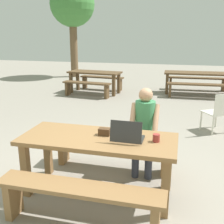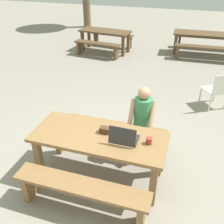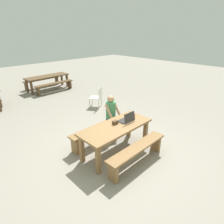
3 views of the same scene
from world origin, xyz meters
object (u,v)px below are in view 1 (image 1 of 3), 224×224
at_px(laptop, 127,136).
at_px(small_pouch, 104,132).
at_px(picnic_table_front, 98,146).
at_px(picnic_table_rear, 199,75).
at_px(coffee_mug, 156,138).
at_px(tree_left, 72,6).
at_px(plastic_chair, 219,112).
at_px(person_seated, 144,126).
at_px(picnic_table_mid, 95,75).

height_order(laptop, small_pouch, laptop).
xyz_separation_m(picnic_table_front, picnic_table_rear, (1.46, 6.36, -0.02)).
bearing_deg(coffee_mug, picnic_table_rear, 83.00).
distance_m(picnic_table_rear, tree_left, 6.37).
xyz_separation_m(picnic_table_front, tree_left, (-3.85, 8.89, 2.43)).
distance_m(laptop, coffee_mug, 0.33).
bearing_deg(picnic_table_front, tree_left, 113.39).
xyz_separation_m(plastic_chair, tree_left, (-5.52, 6.23, 2.62)).
distance_m(picnic_table_front, plastic_chair, 3.15).
bearing_deg(small_pouch, tree_left, 113.89).
xyz_separation_m(picnic_table_front, laptop, (0.36, -0.03, 0.18)).
bearing_deg(laptop, tree_left, -64.03).
xyz_separation_m(laptop, picnic_table_rear, (1.10, 6.39, -0.19)).
xyz_separation_m(person_seated, picnic_table_mid, (-2.32, 5.05, -0.12)).
height_order(person_seated, tree_left, tree_left).
height_order(coffee_mug, tree_left, tree_left).
xyz_separation_m(picnic_table_front, person_seated, (0.47, 0.62, 0.09)).
height_order(picnic_table_front, picnic_table_rear, picnic_table_front).
bearing_deg(person_seated, picnic_table_mid, 114.72).
bearing_deg(picnic_table_mid, picnic_table_rear, 18.08).
xyz_separation_m(picnic_table_mid, tree_left, (-1.99, 3.22, 2.46)).
distance_m(picnic_table_front, laptop, 0.40).
height_order(picnic_table_front, laptop, laptop).
bearing_deg(small_pouch, person_seated, 52.17).
relative_size(picnic_table_front, small_pouch, 13.45).
bearing_deg(tree_left, laptop, -64.76).
height_order(picnic_table_front, small_pouch, small_pouch).
height_order(small_pouch, picnic_table_mid, small_pouch).
height_order(picnic_table_front, plastic_chair, plastic_chair).
bearing_deg(picnic_table_rear, person_seated, -101.84).
height_order(coffee_mug, picnic_table_rear, coffee_mug).
xyz_separation_m(laptop, person_seated, (0.11, 0.65, -0.09)).
relative_size(laptop, picnic_table_mid, 0.20).
bearing_deg(picnic_table_mid, coffee_mug, -59.42).
bearing_deg(picnic_table_front, small_pouch, 57.92).
relative_size(coffee_mug, plastic_chair, 0.11).
height_order(plastic_chair, tree_left, tree_left).
bearing_deg(picnic_table_front, plastic_chair, 57.81).
height_order(coffee_mug, plastic_chair, coffee_mug).
bearing_deg(plastic_chair, small_pouch, 24.60).
distance_m(picnic_table_front, picnic_table_rear, 6.53).
xyz_separation_m(coffee_mug, person_seated, (-0.21, 0.59, -0.07)).
distance_m(laptop, picnic_table_rear, 6.48).
height_order(picnic_table_front, person_seated, person_seated).
xyz_separation_m(person_seated, plastic_chair, (1.21, 2.04, -0.28)).
bearing_deg(picnic_table_front, picnic_table_mid, 108.11).
bearing_deg(laptop, plastic_chair, -115.35).
height_order(picnic_table_mid, picnic_table_rear, picnic_table_mid).
xyz_separation_m(laptop, picnic_table_mid, (-2.21, 5.70, -0.21)).
bearing_deg(picnic_table_rear, plastic_chair, -88.72).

